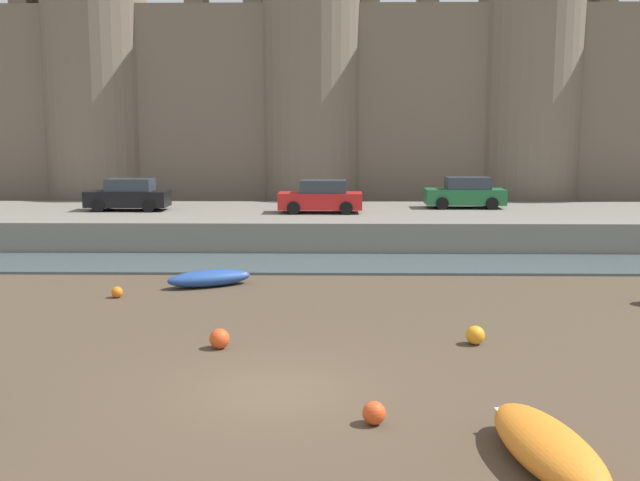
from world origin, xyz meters
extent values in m
plane|color=#4C3D2D|center=(0.00, 0.00, 0.00)|extent=(160.00, 160.00, 0.00)
cube|color=#47565B|center=(0.00, 14.90, 0.05)|extent=(80.00, 4.50, 0.10)
cube|color=slate|center=(0.00, 22.15, 0.71)|extent=(64.85, 10.00, 1.41)
cube|color=#706354|center=(0.00, 31.25, 6.41)|extent=(52.85, 2.80, 12.82)
cylinder|color=#706354|center=(-13.21, 31.25, 9.02)|extent=(6.31, 6.31, 18.04)
cylinder|color=#706354|center=(0.00, 31.25, 9.02)|extent=(6.31, 6.31, 18.04)
cylinder|color=#706354|center=(13.21, 31.25, 9.02)|extent=(6.31, 6.31, 18.04)
ellipsoid|color=#234793|center=(-3.10, 10.61, 0.30)|extent=(3.16, 2.19, 0.59)
ellipsoid|color=blue|center=(-3.10, 10.61, 0.36)|extent=(2.57, 1.76, 0.33)
cube|color=beige|center=(-3.30, 10.51, 0.40)|extent=(0.54, 0.84, 0.06)
cube|color=beige|center=(-2.03, 11.12, 0.38)|extent=(0.48, 0.61, 0.08)
ellipsoid|color=orange|center=(4.83, -3.60, 0.36)|extent=(1.78, 3.71, 0.72)
ellipsoid|color=gold|center=(4.83, -3.60, 0.42)|extent=(1.41, 3.04, 0.40)
cube|color=beige|center=(4.87, -3.86, 0.46)|extent=(1.06, 0.36, 0.06)
cube|color=beige|center=(4.61, -2.23, 0.44)|extent=(0.71, 0.38, 0.08)
sphere|color=orange|center=(4.99, 3.55, 0.25)|extent=(0.49, 0.49, 0.49)
sphere|color=#E04C1E|center=(2.06, -1.81, 0.23)|extent=(0.45, 0.45, 0.45)
sphere|color=orange|center=(-5.88, 8.77, 0.19)|extent=(0.38, 0.38, 0.38)
sphere|color=#E04C1E|center=(-1.62, 3.07, 0.26)|extent=(0.52, 0.52, 0.52)
cube|color=red|center=(0.67, 21.41, 2.01)|extent=(4.12, 1.74, 0.80)
cube|color=#2D3842|center=(0.82, 21.40, 2.71)|extent=(2.27, 1.52, 0.64)
cylinder|color=black|center=(-0.61, 20.57, 1.73)|extent=(0.64, 0.19, 0.64)
cylinder|color=black|center=(-0.60, 22.27, 1.73)|extent=(0.64, 0.19, 0.64)
cylinder|color=black|center=(1.93, 20.54, 1.73)|extent=(0.64, 0.19, 0.64)
cylinder|color=black|center=(1.95, 22.24, 1.73)|extent=(0.64, 0.19, 0.64)
cube|color=#1E6638|center=(8.19, 23.75, 2.01)|extent=(4.12, 1.74, 0.80)
cube|color=#2D3842|center=(8.34, 23.75, 2.71)|extent=(2.27, 1.52, 0.64)
cylinder|color=black|center=(6.91, 22.92, 1.73)|extent=(0.64, 0.19, 0.64)
cylinder|color=black|center=(6.92, 24.62, 1.73)|extent=(0.64, 0.19, 0.64)
cylinder|color=black|center=(9.45, 22.89, 1.73)|extent=(0.64, 0.19, 0.64)
cylinder|color=black|center=(9.47, 24.59, 1.73)|extent=(0.64, 0.19, 0.64)
cube|color=black|center=(-9.13, 22.30, 2.01)|extent=(4.12, 1.74, 0.80)
cube|color=#2D3842|center=(-8.98, 22.30, 2.71)|extent=(2.27, 1.52, 0.64)
cylinder|color=black|center=(-10.41, 21.46, 1.73)|extent=(0.64, 0.19, 0.64)
cylinder|color=black|center=(-10.39, 23.16, 1.73)|extent=(0.64, 0.19, 0.64)
cylinder|color=black|center=(-7.87, 21.44, 1.73)|extent=(0.64, 0.19, 0.64)
cylinder|color=black|center=(-7.85, 23.14, 1.73)|extent=(0.64, 0.19, 0.64)
camera|label=1|loc=(1.25, -15.37, 5.60)|focal=42.00mm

